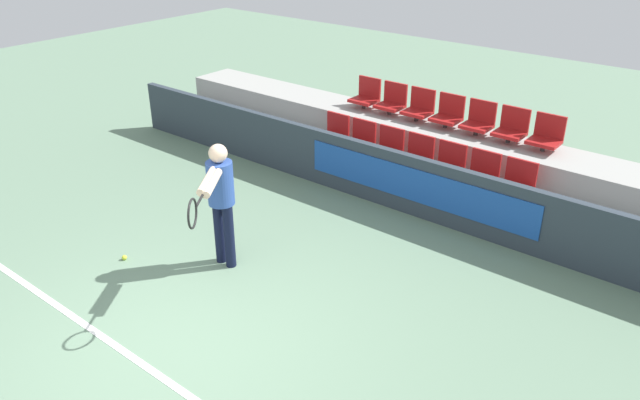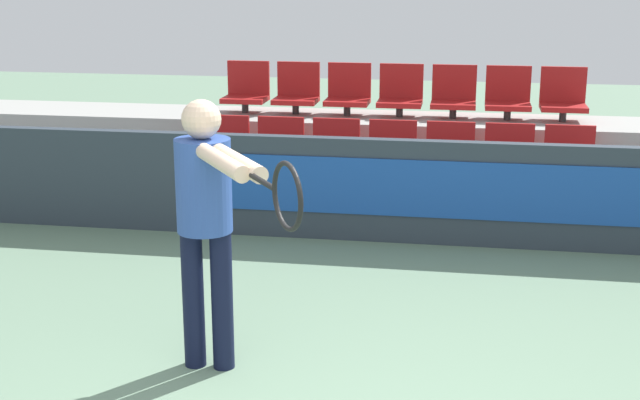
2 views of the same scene
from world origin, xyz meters
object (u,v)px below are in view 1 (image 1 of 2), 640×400
Objects in this scene: stadium_chair_4 at (449,163)px; stadium_chair_12 at (512,128)px; stadium_chair_7 at (366,95)px; stadium_chair_5 at (482,172)px; tennis_player at (220,194)px; stadium_chair_11 at (479,120)px; stadium_chair_13 at (546,136)px; stadium_chair_8 at (392,101)px; tennis_ball at (124,257)px; stadium_chair_9 at (419,107)px; stadium_chair_10 at (448,114)px; stadium_chair_6 at (517,182)px; stadium_chair_0 at (335,132)px; stadium_chair_1 at (361,139)px; stadium_chair_3 at (417,155)px; stadium_chair_2 at (388,147)px.

stadium_chair_4 is 1.14m from stadium_chair_12.
stadium_chair_7 is at bearing 180.00° from stadium_chair_12.
stadium_chair_12 reaches higher than stadium_chair_5.
stadium_chair_11 is at bearing 38.64° from tennis_player.
stadium_chair_11 and stadium_chair_13 have the same top height.
stadium_chair_8 is 7.88× the size of tennis_ball.
stadium_chair_9 and stadium_chair_10 have the same top height.
stadium_chair_12 is at bearing 120.56° from stadium_chair_6.
tennis_player is at bearing -75.91° from stadium_chair_0.
stadium_chair_4 is (1.61, 0.00, 0.00)m from stadium_chair_1.
stadium_chair_6 is 7.88× the size of tennis_ball.
stadium_chair_3 is (1.61, 0.00, 0.00)m from stadium_chair_0.
tennis_player reaches higher than stadium_chair_13.
stadium_chair_1 is 1.00× the size of stadium_chair_7.
stadium_chair_2 is 2.37m from stadium_chair_13.
stadium_chair_1 is 2.86m from stadium_chair_13.
stadium_chair_11 is 7.88× the size of tennis_ball.
stadium_chair_13 reaches higher than stadium_chair_0.
stadium_chair_6 is at bearing 0.00° from stadium_chair_0.
stadium_chair_1 is 3.42m from tennis_player.
stadium_chair_3 is at bearing 65.21° from tennis_ball.
tennis_ball is (-1.36, -5.01, -1.03)m from stadium_chair_9.
tennis_player reaches higher than stadium_chair_2.
stadium_chair_11 reaches higher than stadium_chair_1.
stadium_chair_2 and stadium_chair_4 have the same top height.
stadium_chair_0 is 7.88× the size of tennis_ball.
stadium_chair_1 is 1.00× the size of stadium_chair_6.
stadium_chair_0 is at bearing -90.00° from stadium_chair_7.
stadium_chair_1 and stadium_chair_4 have the same top height.
stadium_chair_8 reaches higher than stadium_chair_1.
stadium_chair_6 is 1.00× the size of stadium_chair_11.
stadium_chair_9 is (1.07, 0.91, 0.42)m from stadium_chair_0.
stadium_chair_11 reaches higher than tennis_ball.
stadium_chair_13 is 0.32× the size of tennis_player.
stadium_chair_12 reaches higher than stadium_chair_6.
stadium_chair_1 is at bearing 60.72° from tennis_player.
stadium_chair_4 is 1.00× the size of stadium_chair_8.
stadium_chair_9 is at bearing 157.05° from stadium_chair_6.
stadium_chair_1 and stadium_chair_3 have the same top height.
stadium_chair_13 reaches higher than stadium_chair_2.
stadium_chair_11 is (1.07, 0.00, 0.00)m from stadium_chair_9.
stadium_chair_13 is (2.68, 0.00, 0.00)m from stadium_chair_8.
stadium_chair_4 is at bearing -90.00° from stadium_chair_11.
stadium_chair_1 is at bearing 180.00° from stadium_chair_4.
stadium_chair_1 is 1.47m from stadium_chair_10.
stadium_chair_10 is (-1.07, 0.91, 0.42)m from stadium_chair_5.
stadium_chair_0 is at bearing 180.00° from stadium_chair_3.
stadium_chair_5 is (1.61, 0.00, 0.00)m from stadium_chair_2.
stadium_chair_8 is 0.32× the size of tennis_player.
stadium_chair_0 is at bearing 180.00° from stadium_chair_2.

